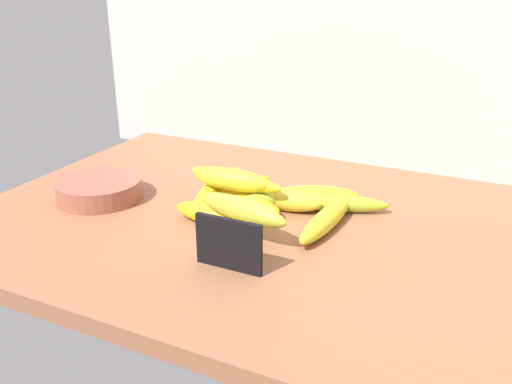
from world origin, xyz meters
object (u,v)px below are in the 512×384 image
object	(u,v)px
banana_4	(232,232)
banana_12	(242,210)
banana_1	(314,196)
banana_10	(235,179)
fruit_bowl	(100,189)
banana_9	(212,215)
banana_6	(238,189)
banana_2	(239,198)
banana_11	(232,180)
banana_3	(280,199)
banana_5	(219,186)
chalkboard_sign	(229,246)
banana_8	(333,203)
banana_0	(326,220)
banana_7	(250,207)

from	to	relation	value
banana_4	banana_12	xyz separation A→B (cm)	(1.28, 1.47, 3.71)
banana_1	banana_10	size ratio (longest dim) A/B	0.85
banana_12	fruit_bowl	bearing A→B (deg)	174.23
banana_9	banana_12	world-z (taller)	banana_12
banana_6	banana_9	size ratio (longest dim) A/B	1.20
banana_2	banana_11	xyz separation A→B (cm)	(-0.95, -1.05, 4.07)
banana_2	banana_10	size ratio (longest dim) A/B	0.97
banana_3	banana_9	xyz separation A→B (cm)	(-8.31, -11.37, -0.12)
banana_5	banana_6	distance (cm)	3.75
chalkboard_sign	fruit_bowl	world-z (taller)	chalkboard_sign
banana_2	banana_4	size ratio (longest dim) A/B	1.03
chalkboard_sign	banana_8	world-z (taller)	chalkboard_sign
chalkboard_sign	banana_0	xyz separation A→B (cm)	(8.95, 19.34, -2.01)
chalkboard_sign	banana_2	bearing A→B (deg)	113.42
banana_6	banana_11	xyz separation A→B (cm)	(1.72, -5.56, 4.30)
banana_4	banana_9	bearing A→B (deg)	146.86
banana_5	banana_11	distance (cm)	7.87
banana_3	banana_5	size ratio (longest dim) A/B	0.76
banana_4	banana_7	bearing A→B (deg)	98.55
banana_12	banana_6	bearing A→B (deg)	120.01
banana_3	banana_12	bearing A→B (deg)	-93.35
banana_0	banana_9	distance (cm)	20.34
banana_7	banana_12	bearing A→B (deg)	-71.53
banana_8	banana_2	bearing A→B (deg)	-159.57
banana_3	banana_10	xyz separation A→B (cm)	(-8.45, -2.08, 3.41)
banana_8	banana_9	bearing A→B (deg)	-139.60
fruit_bowl	banana_8	distance (cm)	46.34
chalkboard_sign	fruit_bowl	bearing A→B (deg)	160.12
chalkboard_sign	banana_3	xyz separation A→B (cm)	(-1.83, 23.72, -1.78)
banana_4	banana_6	size ratio (longest dim) A/B	1.05
banana_5	banana_12	size ratio (longest dim) A/B	1.15
banana_3	banana_8	size ratio (longest dim) A/B	0.77
chalkboard_sign	banana_2	xyz separation A→B (cm)	(-9.19, 21.21, -1.96)
banana_2	banana_8	world-z (taller)	banana_2
banana_1	banana_8	distance (cm)	4.38
fruit_bowl	banana_5	size ratio (longest dim) A/B	0.81
banana_0	banana_2	distance (cm)	18.24
banana_0	banana_11	world-z (taller)	banana_11
banana_9	banana_0	bearing A→B (deg)	20.12
banana_7	banana_12	xyz separation A→B (cm)	(2.73, -8.17, 3.31)
fruit_bowl	banana_7	size ratio (longest dim) A/B	1.01
chalkboard_sign	banana_12	size ratio (longest dim) A/B	0.61
banana_3	banana_5	distance (cm)	13.60
banana_3	banana_12	xyz separation A→B (cm)	(-0.82, -13.96, 3.35)
banana_1	banana_9	world-z (taller)	banana_1
banana_0	banana_2	bearing A→B (deg)	174.12
banana_2	banana_12	size ratio (longest dim) A/B	1.10
chalkboard_sign	banana_9	bearing A→B (deg)	129.40
banana_2	banana_7	bearing A→B (deg)	-40.73
banana_5	banana_12	bearing A→B (deg)	-49.22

